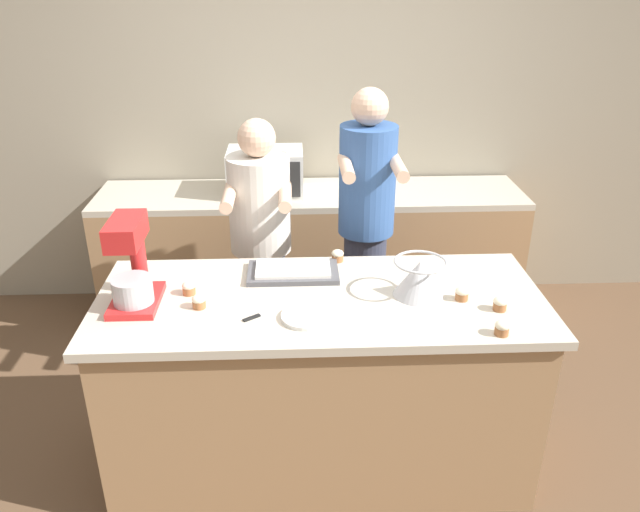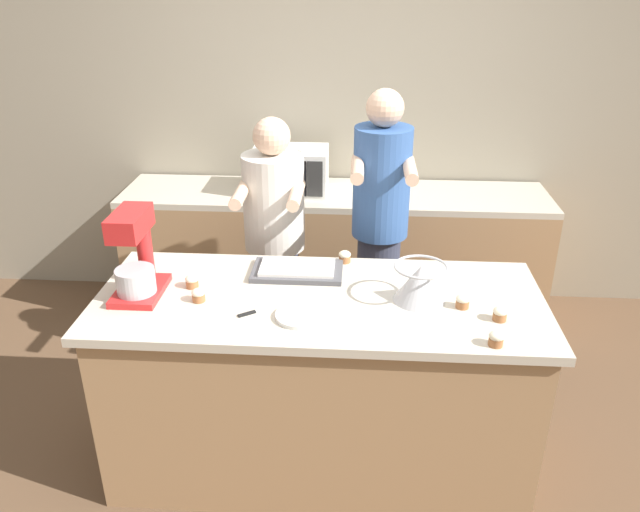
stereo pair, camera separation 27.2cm
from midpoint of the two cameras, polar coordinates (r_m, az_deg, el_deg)
The scene contains 18 objects.
ground_plane at distance 3.31m, azimuth 2.42°, elevation -17.92°, with size 16.00×16.00×0.00m, color brown.
back_wall at distance 4.33m, azimuth 3.46°, elevation 13.04°, with size 10.00×0.06×2.70m.
island_counter at distance 3.01m, azimuth 2.58°, elevation -11.47°, with size 1.99×0.82×0.92m.
back_counter at distance 4.29m, azimuth 3.09°, elevation 0.17°, with size 2.80×0.60×0.90m.
person_left at distance 3.45m, azimuth -1.87°, elevation 0.46°, with size 0.34×0.51×1.56m.
person_right at distance 3.41m, azimuth 7.73°, elevation 1.61°, with size 0.32×0.49×1.71m.
stand_mixer at distance 2.78m, azimuth -13.85°, elevation -0.30°, with size 0.20×0.30×0.40m.
mixing_bowl at distance 2.75m, azimuth 11.95°, elevation -2.44°, with size 0.23×0.23×0.17m.
baking_tray at distance 2.95m, azimuth 0.55°, elevation -1.36°, with size 0.43×0.24×0.04m.
microwave_oven at distance 4.09m, azimuth -0.83°, elevation 7.80°, with size 0.48×0.34×0.29m.
small_plate at distance 2.60m, azimuth 1.22°, elevation -5.55°, with size 0.21×0.21×0.02m.
knife at distance 2.65m, azimuth -2.71°, elevation -5.09°, with size 0.19×0.14×0.01m.
cupcake_0 at distance 2.86m, azimuth -8.99°, elevation -2.36°, with size 0.06×0.06×0.06m.
cupcake_1 at distance 2.72m, azimuth 18.93°, elevation -5.09°, with size 0.06×0.06×0.06m.
cupcake_2 at distance 2.74m, azimuth -8.29°, elevation -3.61°, with size 0.06×0.06×0.06m.
cupcake_3 at distance 2.54m, azimuth 18.81°, elevation -7.25°, with size 0.06×0.06×0.06m.
cupcake_4 at distance 2.76m, azimuth 15.69°, elevation -4.08°, with size 0.06×0.06×0.06m.
cupcake_5 at distance 3.07m, azimuth 4.81°, elevation -0.10°, with size 0.06×0.06×0.06m.
Camera 2 is at (0.16, -2.41, 2.26)m, focal length 35.00 mm.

